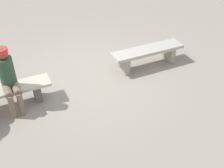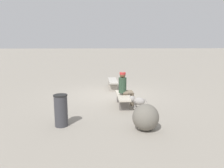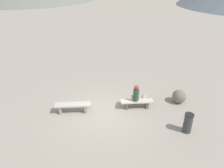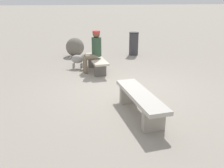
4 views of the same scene
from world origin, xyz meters
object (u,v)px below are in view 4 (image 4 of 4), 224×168
at_px(bench_left, 140,99).
at_px(bench_right, 96,62).
at_px(dog, 79,59).
at_px(boulder, 75,47).
at_px(seated_person, 94,49).
at_px(trash_bin, 134,44).

distance_m(bench_left, bench_right, 3.32).
xyz_separation_m(bench_left, dog, (3.81, 0.60, -0.01)).
height_order(dog, boulder, boulder).
relative_size(seated_person, dog, 2.00).
distance_m(bench_right, boulder, 2.42).
bearing_deg(boulder, dog, 176.18).
height_order(bench_left, dog, dog).
xyz_separation_m(seated_person, boulder, (2.47, 0.26, -0.38)).
bearing_deg(bench_right, bench_left, -177.19).
relative_size(bench_left, seated_person, 1.37).
relative_size(bench_left, trash_bin, 1.92).
height_order(trash_bin, boulder, trash_bin).
relative_size(bench_left, dog, 2.75).
xyz_separation_m(dog, trash_bin, (1.42, -2.52, 0.15)).
bearing_deg(bench_left, seated_person, 4.32).
distance_m(seated_person, trash_bin, 2.93).
height_order(bench_right, dog, dog).
bearing_deg(bench_right, seated_person, 131.01).
relative_size(bench_left, bench_right, 1.07).
distance_m(bench_left, trash_bin, 5.57).
bearing_deg(bench_left, boulder, 5.37).
height_order(bench_left, trash_bin, trash_bin).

